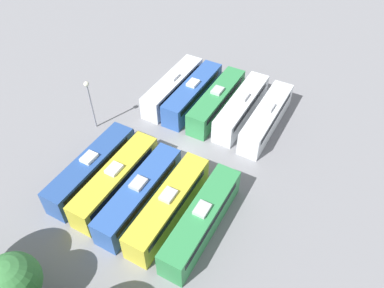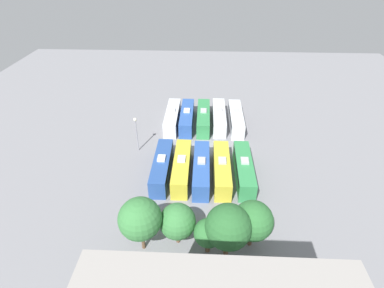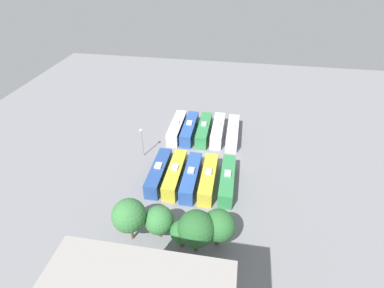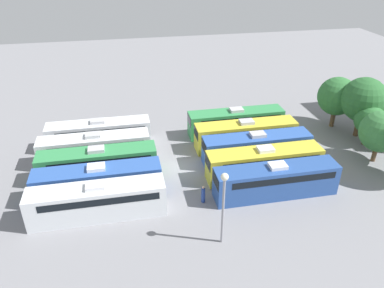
{
  "view_description": "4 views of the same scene",
  "coord_description": "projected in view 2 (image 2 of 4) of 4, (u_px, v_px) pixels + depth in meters",
  "views": [
    {
      "loc": [
        -15.3,
        25.93,
        30.65
      ],
      "look_at": [
        -1.28,
        0.49,
        2.16
      ],
      "focal_mm": 35.0,
      "sensor_mm": 36.0,
      "label": 1
    },
    {
      "loc": [
        -0.09,
        45.65,
        30.99
      ],
      "look_at": [
        1.87,
        1.83,
        1.81
      ],
      "focal_mm": 28.0,
      "sensor_mm": 36.0,
      "label": 2
    },
    {
      "loc": [
        -7.17,
        50.2,
        38.33
      ],
      "look_at": [
        1.34,
        0.18,
        3.24
      ],
      "focal_mm": 28.0,
      "sensor_mm": 36.0,
      "label": 3
    },
    {
      "loc": [
        33.39,
        -5.28,
        21.66
      ],
      "look_at": [
        0.48,
        1.31,
        3.05
      ],
      "focal_mm": 35.0,
      "sensor_mm": 36.0,
      "label": 4
    }
  ],
  "objects": [
    {
      "name": "ground_plane",
      "position": [
        203.0,
        147.0,
        55.14
      ],
      "size": [
        119.87,
        119.87,
        0.0
      ],
      "primitive_type": "plane",
      "color": "gray"
    },
    {
      "name": "light_pole",
      "position": [
        136.0,
        128.0,
        51.76
      ],
      "size": [
        0.6,
        0.6,
        6.61
      ],
      "color": "gray",
      "rests_on": "ground_plane"
    },
    {
      "name": "tree_2",
      "position": [
        208.0,
        233.0,
        34.64
      ],
      "size": [
        3.43,
        3.43,
        4.95
      ],
      "color": "brown",
      "rests_on": "ground_plane"
    },
    {
      "name": "bus_7",
      "position": [
        201.0,
        169.0,
        47.08
      ],
      "size": [
        2.53,
        11.78,
        3.4
      ],
      "color": "#2D56A8",
      "rests_on": "ground_plane"
    },
    {
      "name": "tree_0",
      "position": [
        253.0,
        221.0,
        34.96
      ],
      "size": [
        4.83,
        4.83,
        6.58
      ],
      "color": "brown",
      "rests_on": "ground_plane"
    },
    {
      "name": "bus_3",
      "position": [
        187.0,
        117.0,
        61.15
      ],
      "size": [
        2.53,
        11.78,
        3.4
      ],
      "color": "#2D56A8",
      "rests_on": "ground_plane"
    },
    {
      "name": "bus_1",
      "position": [
        219.0,
        117.0,
        61.31
      ],
      "size": [
        2.53,
        11.78,
        3.4
      ],
      "color": "silver",
      "rests_on": "ground_plane"
    },
    {
      "name": "bus_8",
      "position": [
        182.0,
        167.0,
        47.47
      ],
      "size": [
        2.53,
        11.78,
        3.4
      ],
      "color": "gold",
      "rests_on": "ground_plane"
    },
    {
      "name": "bus_0",
      "position": [
        236.0,
        118.0,
        60.83
      ],
      "size": [
        2.53,
        11.78,
        3.4
      ],
      "color": "silver",
      "rests_on": "ground_plane"
    },
    {
      "name": "bus_5",
      "position": [
        244.0,
        169.0,
        47.07
      ],
      "size": [
        2.53,
        11.78,
        3.4
      ],
      "color": "#338C4C",
      "rests_on": "ground_plane"
    },
    {
      "name": "bus_9",
      "position": [
        162.0,
        166.0,
        47.61
      ],
      "size": [
        2.53,
        11.78,
        3.4
      ],
      "color": "#284C93",
      "rests_on": "ground_plane"
    },
    {
      "name": "worker_person",
      "position": [
        168.0,
        146.0,
        53.9
      ],
      "size": [
        0.36,
        0.36,
        1.76
      ],
      "color": "navy",
      "rests_on": "ground_plane"
    },
    {
      "name": "tree_1",
      "position": [
        228.0,
        227.0,
        33.42
      ],
      "size": [
        5.33,
        5.33,
        7.44
      ],
      "color": "brown",
      "rests_on": "ground_plane"
    },
    {
      "name": "bus_4",
      "position": [
        172.0,
        117.0,
        61.27
      ],
      "size": [
        2.53,
        11.78,
        3.4
      ],
      "color": "silver",
      "rests_on": "ground_plane"
    },
    {
      "name": "bus_6",
      "position": [
        222.0,
        169.0,
        47.1
      ],
      "size": [
        2.53,
        11.78,
        3.4
      ],
      "color": "gold",
      "rests_on": "ground_plane"
    },
    {
      "name": "tree_4",
      "position": [
        140.0,
        219.0,
        34.0
      ],
      "size": [
        5.06,
        5.06,
        7.6
      ],
      "color": "brown",
      "rests_on": "ground_plane"
    },
    {
      "name": "tree_3",
      "position": [
        177.0,
        221.0,
        35.56
      ],
      "size": [
        4.42,
        4.42,
        5.84
      ],
      "color": "brown",
      "rests_on": "ground_plane"
    },
    {
      "name": "bus_2",
      "position": [
        203.0,
        117.0,
        61.09
      ],
      "size": [
        2.53,
        11.78,
        3.4
      ],
      "color": "#338C4C",
      "rests_on": "ground_plane"
    }
  ]
}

